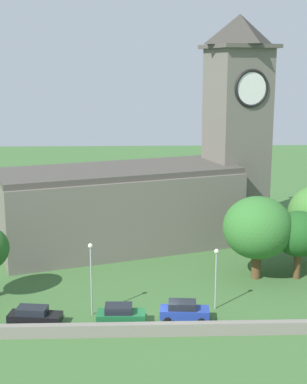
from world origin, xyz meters
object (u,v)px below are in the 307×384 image
Objects in this scene: car_blue at (184,311)px; tree_by_tower at (258,228)px; car_black at (34,316)px; car_green at (120,315)px; streetlamp_central at (216,268)px; streetlamp_west_mid at (91,267)px; church at (154,183)px; tree_churchyard at (299,234)px.

tree_by_tower is (8.76, 10.23, 4.74)m from car_blue.
car_blue is 14.28m from tree_by_tower.
car_blue is (13.42, 0.39, 0.08)m from car_black.
car_green is 9.95m from streetlamp_central.
car_black is 17.16m from streetlamp_central.
streetlamp_central reaches higher than car_blue.
car_black is 0.71× the size of streetlamp_west_mid.
church reaches higher than streetlamp_west_mid.
streetlamp_west_mid is 0.92× the size of tree_churchyard.
car_green is at bearing -1.56° from car_black.
tree_churchyard reaches higher than car_black.
tree_by_tower is (5.56, 7.80, 1.60)m from streetlamp_central.
tree_by_tower is 1.21× the size of tree_churchyard.
streetlamp_central reaches higher than car_black.
car_green is 0.95× the size of car_blue.
streetlamp_west_mid is 1.16× the size of streetlamp_central.
car_blue reaches higher than car_green.
streetlamp_west_mid is at bearing 169.88° from car_blue.
car_black is 1.13× the size of car_green.
church is 20.55m from tree_churchyard.
car_green is at bearing -150.79° from tree_churchyard.
car_green is 5.77m from car_blue.
tree_churchyard is (4.42, -0.25, -0.66)m from tree_by_tower.
church is 6.14× the size of streetlamp_central.
car_black is 1.07× the size of car_blue.
tree_churchyard is (15.05, -13.70, -2.83)m from church.
car_green is at bearing -38.01° from streetlamp_west_mid.
car_black is 0.65× the size of tree_churchyard.
streetlamp_central is (5.07, -21.24, -3.76)m from church.
church is 23.34m from streetlamp_west_mid.
car_green is at bearing -99.05° from church.
car_blue is (1.87, -23.68, -6.91)m from church.
car_black is 7.68m from car_green.
streetlamp_west_mid is (-2.69, 2.10, 3.71)m from car_green.
car_black is 6.54m from streetlamp_west_mid.
car_black is at bearing -115.63° from church.
streetlamp_central is at bearing 9.64° from car_black.
car_green is at bearing -161.26° from streetlamp_central.
streetlamp_west_mid reaches higher than car_green.
tree_churchyard is (9.98, 7.54, 0.93)m from streetlamp_central.
streetlamp_central is (16.61, 2.82, 3.23)m from car_black.
car_blue is at bearing -130.57° from tree_by_tower.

